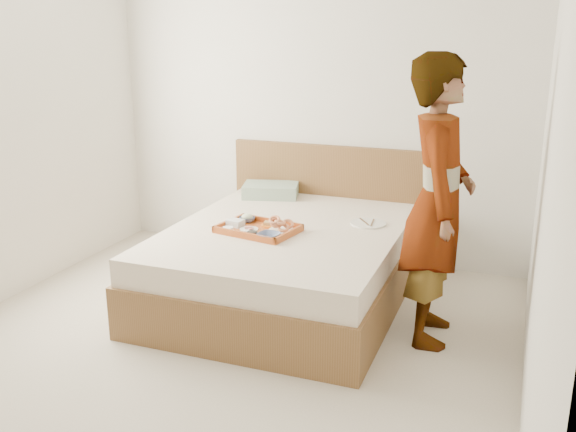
{
  "coord_description": "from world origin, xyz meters",
  "views": [
    {
      "loc": [
        1.65,
        -2.98,
        1.88
      ],
      "look_at": [
        0.18,
        0.9,
        0.65
      ],
      "focal_mm": 39.88,
      "sensor_mm": 36.0,
      "label": 1
    }
  ],
  "objects_px": {
    "bed": "(286,263)",
    "dinner_plate": "(368,223)",
    "tray": "(258,228)",
    "person": "(438,202)"
  },
  "relations": [
    {
      "from": "bed",
      "to": "dinner_plate",
      "type": "xyz_separation_m",
      "value": [
        0.51,
        0.29,
        0.27
      ]
    },
    {
      "from": "bed",
      "to": "tray",
      "type": "bearing_deg",
      "value": -135.34
    },
    {
      "from": "bed",
      "to": "person",
      "type": "xyz_separation_m",
      "value": [
        1.05,
        -0.22,
        0.61
      ]
    },
    {
      "from": "bed",
      "to": "dinner_plate",
      "type": "height_order",
      "value": "dinner_plate"
    },
    {
      "from": "tray",
      "to": "dinner_plate",
      "type": "height_order",
      "value": "tray"
    },
    {
      "from": "tray",
      "to": "dinner_plate",
      "type": "distance_m",
      "value": 0.79
    },
    {
      "from": "tray",
      "to": "dinner_plate",
      "type": "relative_size",
      "value": 2.02
    },
    {
      "from": "tray",
      "to": "dinner_plate",
      "type": "bearing_deg",
      "value": 43.86
    },
    {
      "from": "dinner_plate",
      "to": "person",
      "type": "bearing_deg",
      "value": -43.32
    },
    {
      "from": "bed",
      "to": "tray",
      "type": "relative_size",
      "value": 3.9
    }
  ]
}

